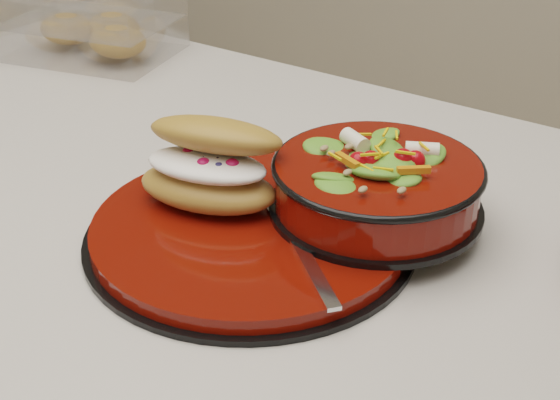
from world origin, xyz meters
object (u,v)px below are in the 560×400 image
Objects in this scene: fork at (301,249)px; croissant at (211,165)px; dinner_plate at (250,231)px; salad_bowl at (377,179)px; pastry_box at (92,25)px.

croissant is at bearing 118.30° from fork.
croissant is 0.13m from fork.
dinner_plate is 0.13m from salad_bowl.
pastry_box reaches higher than fork.
pastry_box is at bearing 101.53° from fork.
dinner_plate is at bearing -24.39° from croissant.
fork is at bearing -11.83° from dinner_plate.
salad_bowl is at bearing 28.68° from fork.
salad_bowl is 0.11m from fork.
fork is at bearing -25.59° from croissant.
croissant reaches higher than fork.
dinner_plate is 1.13× the size of pastry_box.
fork is (0.12, -0.02, -0.04)m from croissant.
dinner_plate is 2.24× the size of fork.
croissant is (-0.14, -0.08, 0.01)m from salad_bowl.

